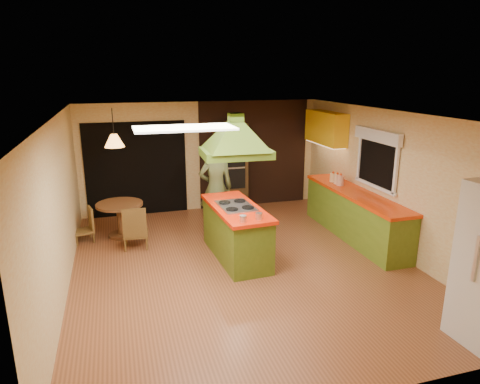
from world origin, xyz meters
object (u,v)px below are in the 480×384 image
object	(u,v)px
kitchen_island	(236,232)
wall_oven	(231,167)
man	(216,188)
canister_large	(337,179)
dining_table	(120,213)

from	to	relation	value
kitchen_island	wall_oven	xyz separation A→B (m)	(0.61, 2.61, 0.55)
kitchen_island	man	bearing A→B (deg)	88.96
man	canister_large	size ratio (longest dim) A/B	9.39
man	canister_large	world-z (taller)	man
kitchen_island	man	size ratio (longest dim) A/B	1.03
dining_table	wall_oven	bearing A→B (deg)	21.76
man	wall_oven	distance (m)	1.48
dining_table	canister_large	world-z (taller)	canister_large
man	canister_large	bearing A→B (deg)	176.16
dining_table	canister_large	bearing A→B (deg)	-8.94
wall_oven	canister_large	world-z (taller)	wall_oven
wall_oven	dining_table	bearing A→B (deg)	-159.90
wall_oven	dining_table	size ratio (longest dim) A/B	2.27
man	dining_table	size ratio (longest dim) A/B	2.05
man	kitchen_island	bearing A→B (deg)	96.70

